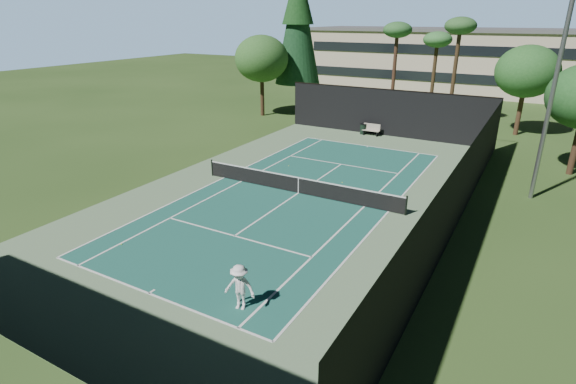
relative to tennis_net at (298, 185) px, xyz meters
name	(u,v)px	position (x,y,z in m)	size (l,w,h in m)	color
ground	(298,193)	(0.00, 0.00, -0.56)	(160.00, 160.00, 0.00)	#2D4B1C
apron_slab	(298,193)	(0.00, 0.00, -0.55)	(18.00, 32.00, 0.01)	#64855D
court_surface	(298,193)	(0.00, 0.00, -0.55)	(10.97, 23.77, 0.01)	#1C5B4E
court_lines	(298,193)	(0.00, 0.00, -0.54)	(11.07, 23.87, 0.01)	white
tennis_net	(298,185)	(0.00, 0.00, 0.00)	(12.90, 0.10, 1.10)	black
fence	(299,161)	(0.00, 0.06, 1.45)	(18.04, 32.05, 4.03)	black
player	(240,287)	(3.53, -10.91, 0.32)	(1.13, 0.65, 1.75)	white
tennis_ball_a	(121,244)	(-4.00, -9.66, -0.53)	(0.06, 0.06, 0.06)	#C3D430
tennis_ball_b	(272,179)	(-2.64, 1.31, -0.52)	(0.08, 0.08, 0.08)	#B2CF2F
tennis_ball_c	(342,182)	(1.56, 2.95, -0.53)	(0.06, 0.06, 0.06)	#E2F337
tennis_ball_d	(289,166)	(-3.05, 4.25, -0.53)	(0.06, 0.06, 0.06)	#DFEE36
park_bench	(371,129)	(-1.03, 15.42, -0.01)	(1.50, 0.45, 1.02)	beige
trash_bin	(363,129)	(-1.82, 15.48, -0.08)	(0.56, 0.56, 0.95)	black
pine_tree	(298,19)	(-12.00, 22.00, 9.00)	(4.80, 4.80, 15.00)	#412F1C
palm_a	(397,34)	(-2.00, 24.00, 7.63)	(2.80, 2.80, 9.32)	#492E1F
palm_b	(437,43)	(1.50, 26.00, 6.80)	(2.80, 2.80, 8.42)	#42301C
palm_c	(460,30)	(4.00, 23.00, 8.05)	(2.80, 2.80, 9.77)	#44311D
decid_tree_a	(527,72)	(10.00, 22.00, 4.86)	(5.12, 5.12, 7.62)	#4C3220
decid_tree_c	(262,59)	(-14.00, 18.00, 5.21)	(5.44, 5.44, 8.09)	#46301E
campus_building	(456,59)	(0.00, 45.98, 3.65)	(40.50, 12.50, 8.30)	beige
light_pole	(555,84)	(12.00, 6.00, 5.90)	(0.90, 0.25, 12.22)	gray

